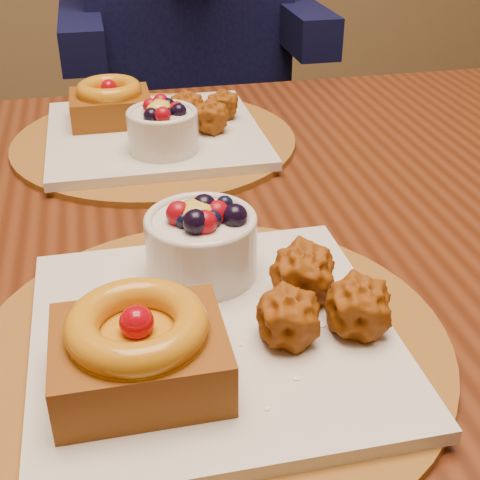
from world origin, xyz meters
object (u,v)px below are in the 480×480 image
at_px(dining_table, 180,279).
at_px(place_setting_far, 152,128).
at_px(chair_far, 178,132).
at_px(place_setting_near, 207,316).

height_order(dining_table, place_setting_far, place_setting_far).
height_order(dining_table, chair_far, chair_far).
height_order(dining_table, place_setting_near, place_setting_near).
distance_m(place_setting_far, chair_far, 0.90).
bearing_deg(chair_far, place_setting_far, -99.65).
height_order(place_setting_far, chair_far, place_setting_far).
xyz_separation_m(place_setting_near, place_setting_far, (0.00, 0.43, -0.00)).
distance_m(place_setting_near, chair_far, 1.30).
xyz_separation_m(place_setting_near, chair_far, (0.13, 1.25, -0.34)).
bearing_deg(place_setting_near, chair_far, 83.95).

